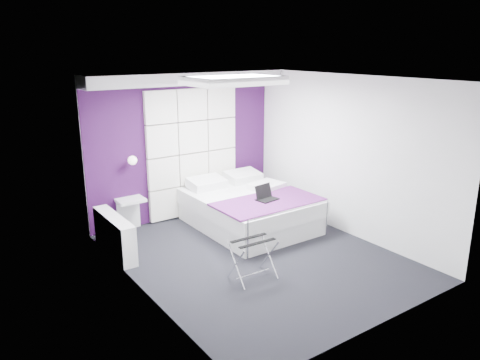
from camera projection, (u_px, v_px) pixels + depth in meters
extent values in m
plane|color=black|center=(257.00, 256.00, 6.96)|extent=(4.40, 4.40, 0.00)
plane|color=white|center=(259.00, 78.00, 6.24)|extent=(4.40, 4.40, 0.00)
plane|color=silver|center=(184.00, 146.00, 8.34)|extent=(3.60, 0.00, 3.60)
plane|color=silver|center=(139.00, 194.00, 5.61)|extent=(0.00, 4.40, 4.40)
plane|color=silver|center=(347.00, 156.00, 7.59)|extent=(0.00, 4.40, 4.40)
cube|color=#300D38|center=(184.00, 146.00, 8.33)|extent=(3.58, 0.02, 2.58)
cube|color=white|center=(189.00, 78.00, 7.81)|extent=(3.58, 0.50, 0.20)
sphere|color=white|center=(132.00, 160.00, 7.67)|extent=(0.15, 0.15, 0.15)
cube|color=white|center=(115.00, 235.00, 6.97)|extent=(0.22, 1.20, 0.60)
cube|color=white|center=(249.00, 218.00, 8.10)|extent=(1.66, 2.08, 0.31)
cube|color=silver|center=(249.00, 202.00, 8.02)|extent=(1.70, 2.12, 0.26)
cube|color=#53185A|center=(268.00, 202.00, 7.57)|extent=(1.76, 0.93, 0.03)
cube|color=white|center=(131.00, 200.00, 7.78)|extent=(0.45, 0.35, 0.05)
cube|color=black|center=(253.00, 240.00, 6.17)|extent=(0.56, 0.41, 0.01)
cube|color=black|center=(267.00, 199.00, 7.62)|extent=(0.34, 0.24, 0.02)
cube|color=black|center=(263.00, 190.00, 7.68)|extent=(0.34, 0.01, 0.23)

